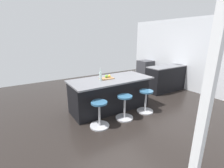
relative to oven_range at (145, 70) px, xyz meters
The scene contains 12 objects.
ground_plane 3.44m from the oven_range, 35.02° to the left, with size 8.17×8.17×0.00m, color black.
interior_partition_left 2.17m from the oven_range, 100.14° to the left, with size 0.12×5.91×2.61m.
sink_cabinet 1.57m from the oven_range, 90.16° to the left, with size 2.45×0.60×1.20m.
oven_range is the anchor object (origin of this frame).
kitchen_island 3.56m from the oven_range, 30.97° to the left, with size 2.21×1.00×0.88m.
stool_by_window 3.44m from the oven_range, 46.81° to the left, with size 0.44×0.44×0.60m.
stool_middle 3.95m from the oven_range, 39.41° to the left, with size 0.44×0.44×0.60m.
stool_near_camera 4.51m from the oven_range, 33.77° to the left, with size 0.44×0.44×0.60m.
cutting_board 3.65m from the oven_range, 29.96° to the left, with size 0.36×0.24×0.02m, color olive.
apple_yellow 3.57m from the oven_range, 30.36° to the left, with size 0.08×0.08×0.08m, color gold.
apple_green 3.64m from the oven_range, 29.51° to the left, with size 0.08×0.08×0.08m, color #609E2D.
water_bottle 3.88m from the oven_range, 29.08° to the left, with size 0.06×0.06×0.31m.
Camera 1 is at (2.43, 3.42, 1.97)m, focal length 25.65 mm.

